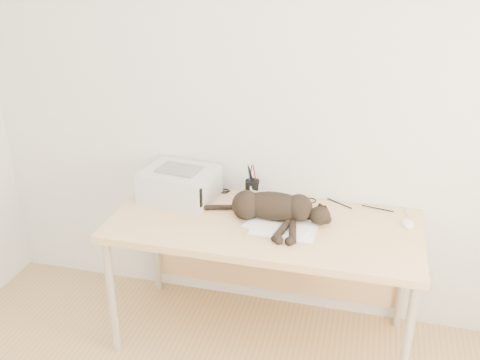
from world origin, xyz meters
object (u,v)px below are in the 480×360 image
(cat, at_px, (270,208))
(pen_cup, at_px, (252,189))
(desk, at_px, (267,237))
(mouse, at_px, (408,222))
(printer, at_px, (180,184))
(mug, at_px, (258,195))

(cat, height_order, pen_cup, pen_cup)
(desk, bearing_deg, mouse, 6.15)
(desk, height_order, pen_cup, pen_cup)
(mouse, bearing_deg, desk, 179.20)
(cat, bearing_deg, printer, 166.05)
(cat, bearing_deg, pen_cup, 122.18)
(pen_cup, bearing_deg, desk, -56.22)
(mug, relative_size, mouse, 0.88)
(printer, distance_m, cat, 0.56)
(printer, distance_m, mug, 0.44)
(desk, bearing_deg, printer, 170.83)
(pen_cup, bearing_deg, printer, -165.19)
(desk, relative_size, cat, 2.29)
(desk, height_order, printer, printer)
(desk, height_order, cat, cat)
(cat, xyz_separation_m, mouse, (0.70, 0.12, -0.05))
(desk, relative_size, mug, 16.37)
(mug, bearing_deg, mouse, -4.52)
(printer, xyz_separation_m, pen_cup, (0.39, 0.10, -0.03))
(desk, bearing_deg, pen_cup, 123.78)
(desk, xyz_separation_m, cat, (0.02, -0.04, 0.20))
(printer, xyz_separation_m, mug, (0.44, 0.06, -0.04))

